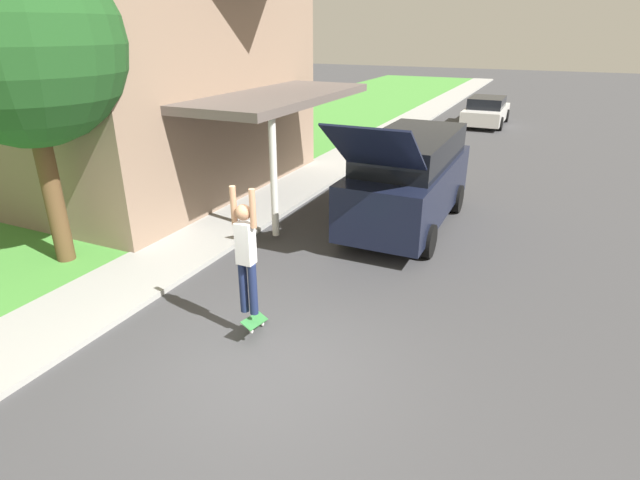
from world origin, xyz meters
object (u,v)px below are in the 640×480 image
lawn_tree_near (20,45)px  suv_parked (409,178)px  skateboard (255,321)px  skateboarder (246,251)px  car_down_street (486,111)px

lawn_tree_near → suv_parked: bearing=41.0°
skateboard → lawn_tree_near: bearing=173.2°
lawn_tree_near → skateboarder: bearing=-7.8°
lawn_tree_near → car_down_street: lawn_tree_near is taller
suv_parked → skateboarder: size_ratio=2.88×
car_down_street → skateboard: 20.84m
suv_parked → skateboarder: 5.78m
skateboarder → skateboard: 1.26m
car_down_street → lawn_tree_near: bearing=-105.2°
lawn_tree_near → car_down_street: (5.49, 20.24, -3.55)m
suv_parked → car_down_street: 15.23m
suv_parked → lawn_tree_near: bearing=-139.0°
suv_parked → car_down_street: suv_parked is taller
lawn_tree_near → skateboarder: lawn_tree_near is taller
suv_parked → skateboard: (-0.85, -5.62, -0.98)m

